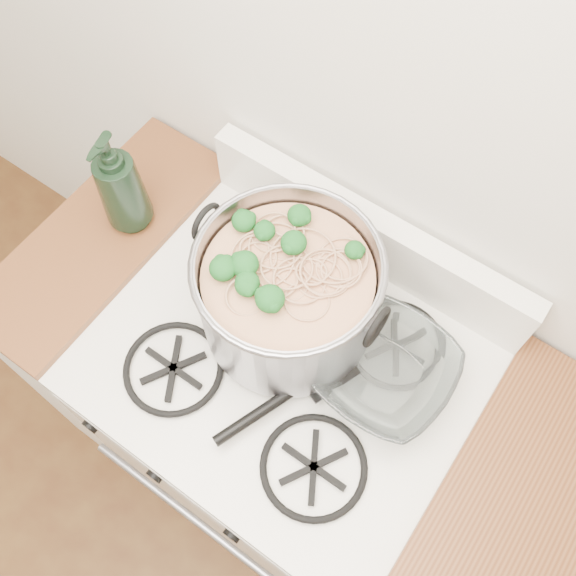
% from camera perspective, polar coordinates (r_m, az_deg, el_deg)
% --- Properties ---
extents(gas_range, '(0.76, 0.66, 0.92)m').
position_cam_1_polar(gas_range, '(1.76, -0.24, -11.81)').
color(gas_range, white).
rests_on(gas_range, ground).
extents(counter_left, '(0.25, 0.65, 0.92)m').
position_cam_1_polar(counter_left, '(1.88, -12.86, -2.69)').
color(counter_left, silver).
rests_on(counter_left, ground).
extents(stock_pot, '(0.38, 0.35, 0.24)m').
position_cam_1_polar(stock_pot, '(1.23, -0.00, -0.56)').
color(stock_pot, gray).
rests_on(stock_pot, gas_range).
extents(spatula, '(0.38, 0.39, 0.02)m').
position_cam_1_polar(spatula, '(1.27, 3.33, -7.20)').
color(spatula, black).
rests_on(spatula, gas_range).
extents(glass_bowl, '(0.11, 0.11, 0.03)m').
position_cam_1_polar(glass_bowl, '(1.28, 8.38, -7.44)').
color(glass_bowl, white).
rests_on(glass_bowl, gas_range).
extents(bottle, '(0.12, 0.12, 0.27)m').
position_cam_1_polar(bottle, '(1.39, -14.81, 9.07)').
color(bottle, black).
rests_on(bottle, counter_left).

